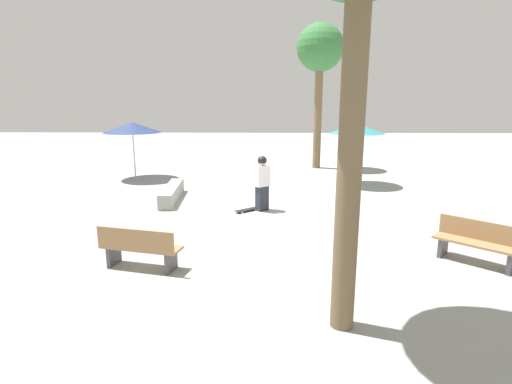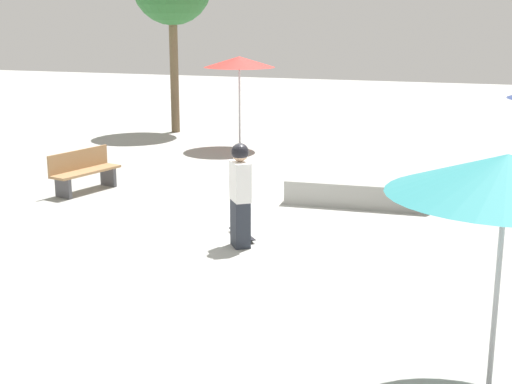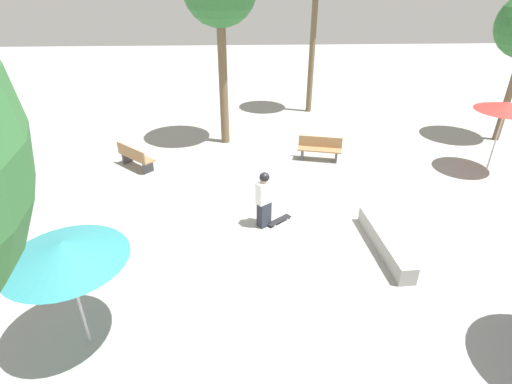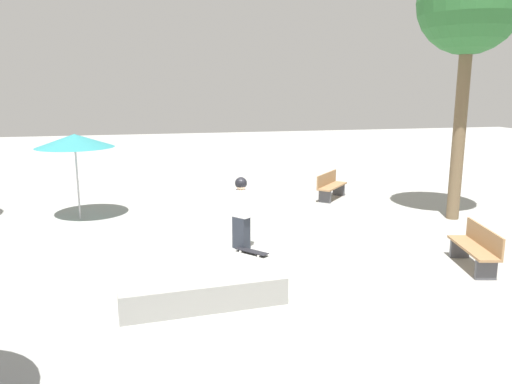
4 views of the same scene
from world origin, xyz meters
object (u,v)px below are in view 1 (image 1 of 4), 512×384
at_px(shade_umbrella_teal, 357,129).
at_px(skateboard, 247,210).
at_px(palm_tree_right, 320,52).
at_px(shade_umbrella_navy, 132,127).
at_px(skater_main, 262,181).
at_px(bench_far, 140,248).
at_px(concrete_ledge, 172,193).
at_px(bench_near, 478,243).

bearing_deg(shade_umbrella_teal, skateboard, 134.66).
bearing_deg(palm_tree_right, shade_umbrella_teal, -166.38).
height_order(shade_umbrella_teal, shade_umbrella_navy, shade_umbrella_teal).
distance_m(skater_main, bench_far, 4.92).
bearing_deg(shade_umbrella_teal, shade_umbrella_navy, 83.09).
height_order(skater_main, concrete_ledge, skater_main).
distance_m(bench_far, shade_umbrella_teal, 10.20).
xyz_separation_m(skateboard, bench_near, (-3.73, -4.78, 0.37)).
relative_size(skateboard, bench_far, 0.45).
relative_size(shade_umbrella_teal, palm_tree_right, 0.35).
xyz_separation_m(bench_near, shade_umbrella_teal, (7.69, 0.77, 1.74)).
bearing_deg(shade_umbrella_teal, concrete_ledge, 111.59).
distance_m(bench_far, shade_umbrella_navy, 9.86).
xyz_separation_m(concrete_ledge, bench_far, (-5.54, -0.66, 0.20)).
bearing_deg(palm_tree_right, concrete_ledge, 140.00).
bearing_deg(skater_main, shade_umbrella_teal, -169.79).
relative_size(bench_far, shade_umbrella_navy, 0.71).
distance_m(concrete_ledge, shade_umbrella_teal, 7.31).
bearing_deg(bench_near, shade_umbrella_teal, -41.42).
bearing_deg(bench_far, shade_umbrella_teal, 67.60).
bearing_deg(concrete_ledge, shade_umbrella_navy, 32.98).
distance_m(skater_main, shade_umbrella_navy, 7.38).
relative_size(skateboard, bench_near, 0.51).
distance_m(bench_far, palm_tree_right, 14.05).
xyz_separation_m(skateboard, palm_tree_right, (8.01, -3.03, 5.34)).
xyz_separation_m(bench_near, shade_umbrella_navy, (8.78, 9.71, 1.70)).
relative_size(skater_main, skateboard, 2.19).
xyz_separation_m(bench_far, shade_umbrella_navy, (9.22, 3.04, 1.70)).
bearing_deg(palm_tree_right, bench_near, -171.53).
bearing_deg(skateboard, skater_main, 158.92).
xyz_separation_m(concrete_ledge, palm_tree_right, (6.65, -5.58, 5.16)).
xyz_separation_m(bench_near, palm_tree_right, (11.74, 1.75, 4.97)).
height_order(skater_main, bench_near, skater_main).
xyz_separation_m(concrete_ledge, bench_near, (-5.10, -7.32, 0.20)).
bearing_deg(skateboard, bench_far, 26.56).
xyz_separation_m(skateboard, concrete_ledge, (1.37, 2.55, 0.17)).
bearing_deg(skater_main, palm_tree_right, -144.93).
bearing_deg(shade_umbrella_navy, skateboard, -135.65).
bearing_deg(skateboard, shade_umbrella_navy, -84.72).
distance_m(skater_main, palm_tree_right, 9.43).
bearing_deg(palm_tree_right, skateboard, 159.30).
height_order(concrete_ledge, palm_tree_right, palm_tree_right).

